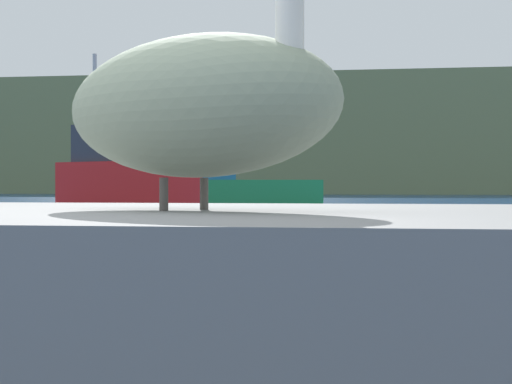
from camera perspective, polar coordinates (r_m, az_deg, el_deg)
The scene contains 6 objects.
hillside_backdrop at distance 72.58m, azimuth 8.05°, elevation 3.57°, with size 140.00×12.06×9.31m, color #6B7A51.
pier_dock at distance 3.05m, azimuth -3.84°, elevation -8.45°, with size 3.91×2.18×0.77m, color gray.
pelican at distance 3.02m, azimuth -3.72°, elevation 5.66°, with size 1.35×1.08×0.87m.
fishing_boat_green at distance 35.81m, azimuth -2.10°, elevation 0.51°, with size 7.80×3.86×5.35m.
fishing_boat_red at distance 26.19m, azimuth -8.56°, elevation 0.84°, with size 4.72×3.49×4.74m.
mooring_buoy at distance 10.82m, azimuth 3.34°, elevation -2.51°, with size 0.56×0.56×0.56m, color yellow.
Camera 1 is at (1.73, -2.50, 0.86)m, focal length 62.30 mm.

